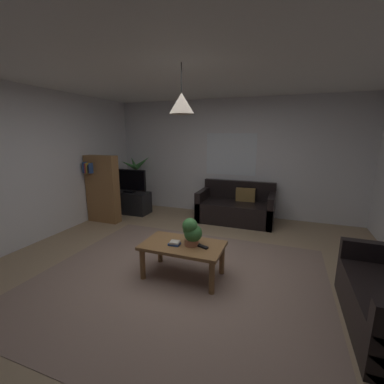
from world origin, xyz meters
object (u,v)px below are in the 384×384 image
(remote_on_table_0, at_px, (202,246))
(pendant_lamp, at_px, (182,103))
(potted_plant_on_table, at_px, (192,231))
(potted_palm_corner, at_px, (137,187))
(bookshelf_corner, at_px, (102,189))
(tv, at_px, (129,181))
(coffee_table, at_px, (183,249))
(book_on_table_1, at_px, (175,242))
(couch_under_window, at_px, (236,208))
(tv_stand, at_px, (131,202))
(book_on_table_0, at_px, (174,244))

(remote_on_table_0, distance_m, pendant_lamp, 1.72)
(potted_plant_on_table, relative_size, potted_palm_corner, 0.27)
(bookshelf_corner, bearing_deg, tv, 75.17)
(coffee_table, relative_size, book_on_table_1, 8.77)
(coffee_table, height_order, tv, tv)
(couch_under_window, distance_m, book_on_table_1, 2.52)
(coffee_table, height_order, remote_on_table_0, remote_on_table_0)
(book_on_table_1, height_order, pendant_lamp, pendant_lamp)
(tv_stand, bearing_deg, pendant_lamp, -44.12)
(couch_under_window, height_order, coffee_table, couch_under_window)
(remote_on_table_0, distance_m, tv_stand, 3.31)
(book_on_table_0, bearing_deg, tv_stand, 133.87)
(book_on_table_0, relative_size, potted_palm_corner, 0.10)
(book_on_table_0, height_order, potted_palm_corner, potted_palm_corner)
(couch_under_window, bearing_deg, remote_on_table_0, -88.94)
(coffee_table, height_order, bookshelf_corner, bookshelf_corner)
(tv_stand, bearing_deg, potted_palm_corner, 101.30)
(book_on_table_0, relative_size, book_on_table_1, 1.18)
(book_on_table_1, xyz_separation_m, bookshelf_corner, (-2.33, 1.50, 0.23))
(remote_on_table_0, distance_m, potted_palm_corner, 3.66)
(potted_plant_on_table, height_order, potted_palm_corner, potted_palm_corner)
(book_on_table_0, distance_m, remote_on_table_0, 0.36)
(remote_on_table_0, xyz_separation_m, pendant_lamp, (-0.26, 0.01, 1.70))
(potted_plant_on_table, xyz_separation_m, bookshelf_corner, (-2.53, 1.43, 0.08))
(couch_under_window, bearing_deg, book_on_table_1, -96.91)
(tv_stand, height_order, bookshelf_corner, bookshelf_corner)
(remote_on_table_0, bearing_deg, coffee_table, 109.73)
(bookshelf_corner, bearing_deg, book_on_table_1, -32.77)
(pendant_lamp, bearing_deg, potted_palm_corner, 131.74)
(potted_palm_corner, xyz_separation_m, pendant_lamp, (2.31, -2.59, 1.63))
(couch_under_window, distance_m, pendant_lamp, 3.09)
(coffee_table, bearing_deg, book_on_table_1, -144.31)
(potted_plant_on_table, xyz_separation_m, tv_stand, (-2.34, 2.15, -0.38))
(coffee_table, xyz_separation_m, potted_plant_on_table, (0.12, 0.01, 0.26))
(coffee_table, xyz_separation_m, tv_stand, (-2.23, 2.16, -0.12))
(couch_under_window, xyz_separation_m, potted_plant_on_table, (-0.10, -2.43, 0.36))
(tv, relative_size, potted_palm_corner, 0.65)
(coffee_table, distance_m, book_on_table_1, 0.15)
(coffee_table, relative_size, remote_on_table_0, 6.47)
(coffee_table, xyz_separation_m, remote_on_table_0, (0.26, -0.01, 0.09))
(remote_on_table_0, relative_size, tv_stand, 0.18)
(tv, xyz_separation_m, bookshelf_corner, (-0.19, -0.70, -0.07))
(book_on_table_1, bearing_deg, coffee_table, 35.69)
(potted_palm_corner, height_order, bookshelf_corner, bookshelf_corner)
(book_on_table_0, distance_m, tv, 3.09)
(tv_stand, height_order, tv, tv)
(potted_palm_corner, relative_size, pendant_lamp, 2.45)
(book_on_table_1, xyz_separation_m, potted_plant_on_table, (0.20, 0.07, 0.15))
(coffee_table, bearing_deg, bookshelf_corner, 149.19)
(remote_on_table_0, bearing_deg, tv, 70.64)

